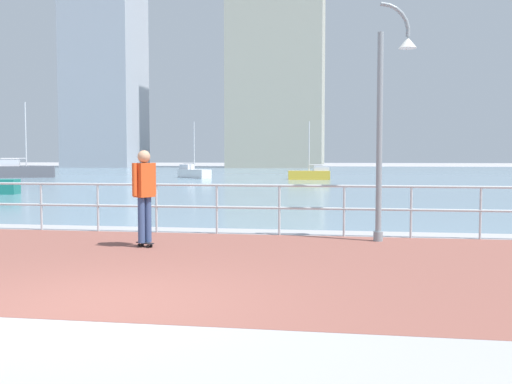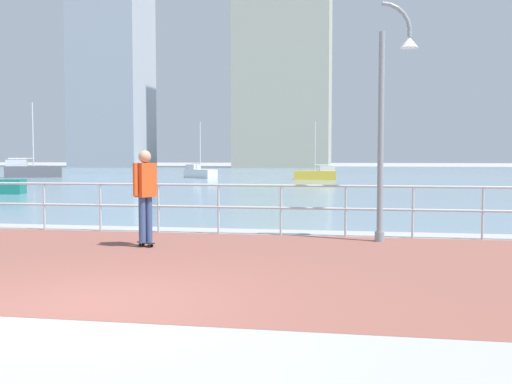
% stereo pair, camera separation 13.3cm
% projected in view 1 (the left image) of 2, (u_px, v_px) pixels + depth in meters
% --- Properties ---
extents(ground, '(220.00, 220.00, 0.00)m').
position_uv_depth(ground, '(311.00, 178.00, 46.17)').
color(ground, '#9E9EA3').
extents(brick_paving, '(28.00, 6.95, 0.01)m').
position_uv_depth(brick_paving, '(170.00, 261.00, 9.53)').
color(brick_paving, brown).
rests_on(brick_paving, ground).
extents(harbor_water, '(180.00, 88.00, 0.00)m').
position_uv_depth(harbor_water, '(318.00, 174.00, 57.33)').
color(harbor_water, '#6B899E').
rests_on(harbor_water, ground).
extents(waterfront_railing, '(25.25, 0.06, 1.12)m').
position_uv_depth(waterfront_railing, '(217.00, 199.00, 12.91)').
color(waterfront_railing, '#B2BCC1').
rests_on(waterfront_railing, ground).
extents(lamppost, '(0.81, 0.37, 4.79)m').
position_uv_depth(lamppost, '(388.00, 110.00, 11.67)').
color(lamppost, gray).
rests_on(lamppost, ground).
extents(skateboarder, '(0.40, 0.52, 1.84)m').
position_uv_depth(skateboarder, '(144.00, 189.00, 10.99)').
color(skateboarder, black).
rests_on(skateboarder, ground).
extents(sailboat_white, '(3.14, 2.76, 4.51)m').
position_uv_depth(sailboat_white, '(193.00, 173.00, 46.74)').
color(sailboat_white, white).
rests_on(sailboat_white, ground).
extents(sailboat_blue, '(3.16, 1.29, 4.32)m').
position_uv_depth(sailboat_blue, '(310.00, 174.00, 43.16)').
color(sailboat_blue, gold).
rests_on(sailboat_blue, ground).
extents(sailboat_teal, '(4.52, 3.06, 6.13)m').
position_uv_depth(sailboat_teal, '(24.00, 170.00, 47.48)').
color(sailboat_teal, '#595960').
rests_on(sailboat_teal, ground).
extents(tower_steel, '(11.01, 10.36, 48.51)m').
position_uv_depth(tower_steel, '(104.00, 20.00, 92.36)').
color(tower_steel, '#A3A8B2').
rests_on(tower_steel, ground).
extents(tower_brick, '(14.29, 10.44, 41.87)m').
position_uv_depth(tower_brick, '(277.00, 36.00, 88.75)').
color(tower_brick, '#B2AD99').
rests_on(tower_brick, ground).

